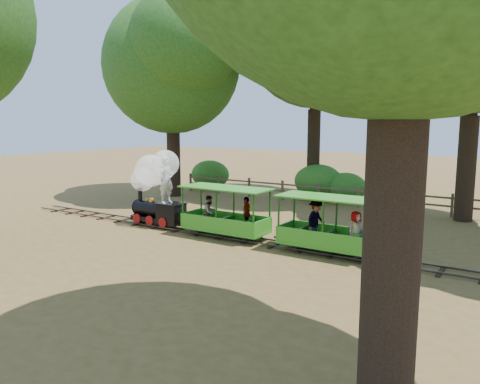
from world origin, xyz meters
The scene contains 12 objects.
ground centered at (0.00, 0.00, 0.00)m, with size 90.00×90.00×0.00m, color olive.
track centered at (0.00, 0.00, 0.07)m, with size 22.00×1.00×0.10m.
locomotive centered at (-4.28, 0.06, 1.69)m, with size 2.60×1.22×2.98m.
carriage_front centered at (-0.96, -0.02, 0.73)m, with size 3.18×1.30×1.65m.
carriage_rear centered at (2.80, -0.02, 0.79)m, with size 3.18×1.30×1.65m.
oak_nw centered at (-8.54, 6.10, 7.24)m, with size 8.86×7.80×10.42m.
oak_nc centered at (-2.04, 9.60, 8.69)m, with size 9.23×8.12×12.00m.
oak_ne centered at (5.47, 7.59, 7.94)m, with size 8.38×7.37×10.96m.
fence centered at (0.00, 8.00, 0.58)m, with size 18.10×0.10×1.00m.
shrub_west centered at (-8.55, 9.30, 0.84)m, with size 2.44×1.88×1.69m, color #2D6B1E.
shrub_mid_w centered at (-1.59, 9.30, 0.90)m, with size 2.60×2.00×1.80m, color #2D6B1E.
shrub_mid_e centered at (-0.11, 9.30, 0.73)m, with size 2.10×1.61×1.45m, color #2D6B1E.
Camera 1 is at (8.04, -12.95, 3.97)m, focal length 35.00 mm.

